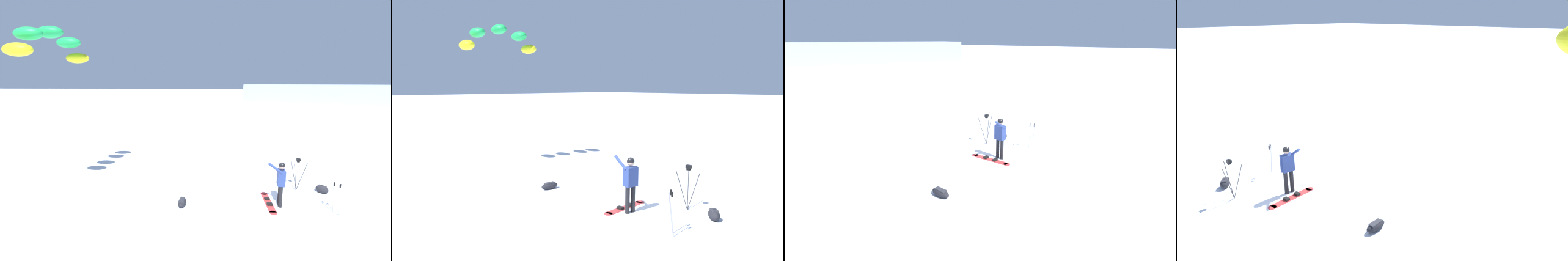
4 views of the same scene
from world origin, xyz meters
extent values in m
plane|color=white|center=(0.00, 0.00, 0.00)|extent=(300.00, 300.00, 0.00)
cylinder|color=black|center=(0.76, 0.76, 0.41)|extent=(0.14, 0.14, 0.82)
cylinder|color=black|center=(0.54, 0.78, 0.41)|extent=(0.14, 0.14, 0.82)
cube|color=navy|center=(0.65, 0.77, 1.11)|extent=(0.42, 0.30, 0.58)
sphere|color=tan|center=(0.65, 0.77, 1.54)|extent=(0.22, 0.22, 0.22)
sphere|color=black|center=(0.65, 0.77, 1.57)|extent=(0.23, 0.23, 0.23)
cylinder|color=navy|center=(0.81, 0.51, 1.51)|extent=(0.14, 0.53, 0.41)
cylinder|color=navy|center=(0.45, 0.81, 1.11)|extent=(0.09, 0.09, 0.58)
cube|color=#B23333|center=(0.46, 0.40, 0.01)|extent=(1.56, 0.33, 0.02)
cylinder|color=#B23333|center=(1.24, 0.43, 0.01)|extent=(0.27, 0.27, 0.02)
cylinder|color=#B23333|center=(-0.31, 0.37, 0.01)|extent=(0.27, 0.27, 0.02)
cube|color=black|center=(0.68, 0.41, 0.06)|extent=(0.15, 0.21, 0.08)
cube|color=black|center=(0.24, 0.39, 0.06)|extent=(0.15, 0.21, 0.08)
ellipsoid|color=black|center=(0.97, -2.85, 0.12)|extent=(0.69, 0.30, 0.24)
cube|color=#2C2C33|center=(0.97, -2.85, 0.21)|extent=(0.42, 0.18, 0.08)
cylinder|color=#262628|center=(-0.82, 1.99, 0.62)|extent=(0.02, 0.41, 1.25)
cylinder|color=#262628|center=(-0.99, 1.70, 0.62)|extent=(0.36, 0.23, 1.25)
cylinder|color=#262628|center=(-0.67, 1.68, 0.62)|extent=(0.33, 0.27, 1.25)
cube|color=black|center=(-0.82, 1.80, 1.27)|extent=(0.10, 0.10, 0.06)
cube|color=black|center=(-0.82, 1.80, 1.35)|extent=(0.12, 0.16, 0.10)
ellipsoid|color=black|center=(-0.63, 2.78, 0.16)|extent=(0.57, 0.58, 0.32)
cube|color=#2C2C33|center=(-0.63, 2.78, 0.27)|extent=(0.34, 0.35, 0.08)
cylinder|color=gray|center=(1.04, 2.47, 0.58)|extent=(0.11, 0.15, 1.15)
cylinder|color=black|center=(1.04, 2.47, 1.08)|extent=(0.05, 0.05, 0.14)
cylinder|color=gray|center=(1.18, 2.60, 0.58)|extent=(0.10, 0.15, 1.15)
cylinder|color=black|center=(1.18, 2.60, 1.08)|extent=(0.05, 0.05, 0.14)
cube|color=#90A6B7|center=(-48.81, 23.64, 1.96)|extent=(26.27, 38.98, 3.92)
camera|label=1|loc=(9.55, -1.53, 4.54)|focal=23.01mm
camera|label=2|loc=(8.56, 7.62, 3.77)|focal=33.05mm
camera|label=3|loc=(6.97, -8.37, 4.70)|focal=26.91mm
camera|label=4|loc=(-5.37, -8.34, 5.82)|focal=31.80mm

